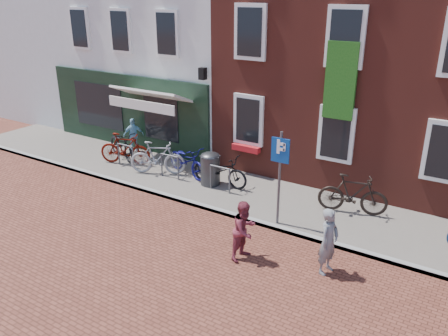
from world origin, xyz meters
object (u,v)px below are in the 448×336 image
Objects in this scene: litter_bin at (210,167)px; cafe_person at (134,135)px; bicycle_3 at (158,158)px; parking_sign at (280,165)px; bicycle_0 at (121,144)px; woman at (329,241)px; bicycle_1 at (125,149)px; bicycle_2 at (187,160)px; bicycle_4 at (220,170)px; bicycle_5 at (353,194)px; boy at (245,230)px.

cafe_person reaches higher than litter_bin.
litter_bin is 0.61× the size of bicycle_3.
parking_sign is 7.51m from bicycle_0.
parking_sign reaches higher than woman.
litter_bin is 0.74× the size of woman.
bicycle_1 is 2.54m from bicycle_2.
bicycle_0 is 4.54m from bicycle_4.
cafe_person is (-9.25, 3.68, -0.03)m from woman.
bicycle_5 is (-0.38, 3.01, -0.11)m from woman.
bicycle_2 is 1.03× the size of bicycle_3.
bicycle_1 is 0.97× the size of bicycle_2.
cafe_person is (-4.34, 1.11, 0.06)m from litter_bin.
parking_sign is 6.85m from bicycle_1.
litter_bin reaches higher than bicycle_2.
woman is (4.91, -2.57, 0.09)m from litter_bin.
bicycle_1 is at bearing 79.34° from bicycle_5.
bicycle_0 is at bearing 76.30° from bicycle_5.
bicycle_5 is at bearing -105.55° from bicycle_1.
bicycle_3 is at bearing 168.36° from parking_sign.
parking_sign is 1.35× the size of bicycle_5.
cafe_person reaches higher than bicycle_0.
bicycle_4 is at bearing 79.97° from bicycle_5.
parking_sign is 2.52m from bicycle_5.
boy is 0.74× the size of bicycle_0.
cafe_person reaches higher than bicycle_4.
cafe_person is 0.66× the size of bicycle_0.
bicycle_3 is at bearing 96.27° from bicycle_4.
bicycle_0 is at bearing 108.00° from bicycle_2.
litter_bin is 0.45× the size of parking_sign.
litter_bin is 5.54m from woman.
litter_bin is at bearing -109.91° from bicycle_3.
litter_bin is 1.15m from bicycle_2.
parking_sign is 1.31× the size of bicycle_0.
bicycle_2 and bicycle_4 have the same top height.
bicycle_1 reaches higher than bicycle_0.
bicycle_0 is at bearing 55.39° from cafe_person.
parking_sign is at bearing -117.90° from bicycle_4.
bicycle_2 is (2.52, 0.36, -0.06)m from bicycle_1.
woman is 0.82× the size of bicycle_5.
bicycle_4 is 1.03× the size of bicycle_5.
bicycle_4 is (-4.61, 2.67, -0.17)m from woman.
bicycle_0 is 8.76m from bicycle_5.
boy reaches higher than bicycle_5.
boy reaches higher than bicycle_4.
cafe_person is 0.82m from bicycle_0.
litter_bin is 0.59× the size of bicycle_2.
bicycle_0 is 3.11m from bicycle_2.
boy is at bearing -109.14° from bicycle_2.
parking_sign is at bearing 119.50° from cafe_person.
litter_bin is 4.48m from cafe_person.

